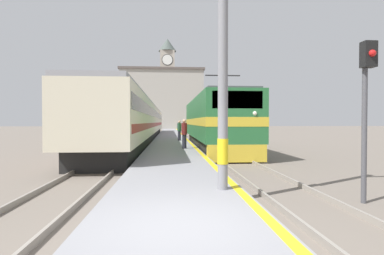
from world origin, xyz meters
The scene contains 12 objects.
ground_plane centered at (0.00, 30.00, 0.00)m, with size 200.00×200.00×0.00m, color #70665B.
platform centered at (0.00, 25.00, 0.17)m, with size 3.17×140.00×0.35m.
rail_track_near centered at (2.91, 25.00, 0.03)m, with size 2.84×140.00×0.16m.
rail_track_far centered at (-2.97, 25.00, 0.03)m, with size 2.83×140.00×0.16m.
locomotive_train centered at (2.91, 16.25, 1.88)m, with size 2.92×15.18×4.64m.
passenger_train centered at (-2.97, 27.32, 1.99)m, with size 2.92×43.12×3.68m.
catenary_mast centered at (1.15, 2.37, 4.50)m, with size 2.13×0.26×8.35m.
person_on_platform centered at (0.68, 21.02, 1.24)m, with size 0.34×0.34×1.71m.
second_waiting_passenger centered at (0.72, 13.24, 1.27)m, with size 0.34×0.34×1.75m.
clock_tower centered at (-0.60, 73.10, 12.45)m, with size 4.54×4.54×23.40m.
station_building centered at (-1.81, 67.04, 7.26)m, with size 19.74×6.94×14.45m.
signal_post centered at (4.43, 2.09, 2.56)m, with size 0.30×0.39×3.80m.
Camera 1 is at (-0.18, -4.60, 1.94)m, focal length 28.00 mm.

